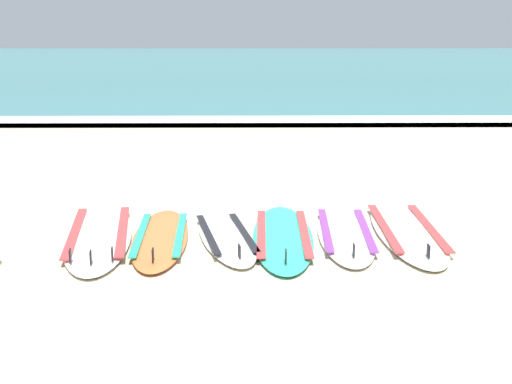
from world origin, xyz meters
name	(u,v)px	position (x,y,z in m)	size (l,w,h in m)	color
ground_plane	(252,224)	(0.00, 0.00, 0.00)	(80.00, 80.00, 0.00)	#C1B599
sea	(248,62)	(0.00, 37.43, 0.05)	(80.00, 60.00, 0.10)	teal
wave_foam_strip	(250,122)	(0.00, 8.01, 0.06)	(80.00, 1.14, 0.11)	white
surfboard_0	(99,235)	(-1.49, -0.48, 0.04)	(0.97, 2.58, 0.18)	silver
surfboard_1	(160,238)	(-0.88, -0.58, 0.04)	(0.61, 2.10, 0.18)	orange
surfboard_2	(226,236)	(-0.25, -0.56, 0.04)	(0.83, 1.98, 0.18)	silver
surfboard_3	(283,236)	(0.30, -0.55, 0.04)	(0.62, 2.31, 0.18)	#2DB793
surfboard_4	(345,233)	(0.91, -0.45, 0.04)	(0.64, 2.17, 0.18)	white
surfboard_5	(406,230)	(1.53, -0.36, 0.04)	(0.67, 2.46, 0.18)	silver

